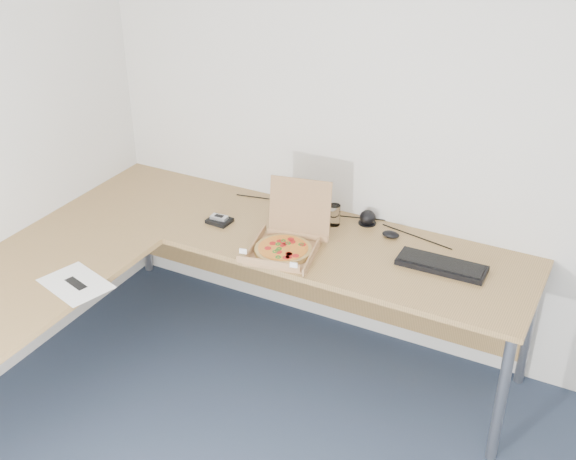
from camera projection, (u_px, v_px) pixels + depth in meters
The scene contains 11 objects.
room_shell at pixel (225, 321), 2.20m from camera, with size 3.50×3.50×2.50m, color silver, non-canonical shape.
desk at pixel (191, 261), 3.55m from camera, with size 2.50×2.20×0.73m.
pizza_box at pixel (285, 245), 3.55m from camera, with size 0.31×0.36×0.32m.
drinking_glass at pixel (334, 215), 3.79m from camera, with size 0.06×0.06×0.11m, color white.
keyboard at pixel (442, 265), 3.44m from camera, with size 0.42×0.15×0.03m, color black.
mouse at pixel (391, 234), 3.69m from camera, with size 0.09×0.06×0.03m, color black.
wallet at pixel (220, 221), 3.83m from camera, with size 0.12×0.10×0.02m, color black.
phone at pixel (219, 217), 3.83m from camera, with size 0.09×0.05×0.02m, color #B2B5BA.
paper_sheet at pixel (76, 284), 3.32m from camera, with size 0.32×0.23×0.00m, color white.
dome_speaker at pixel (368, 217), 3.81m from camera, with size 0.10×0.10×0.08m, color black.
cable_bundle at pixel (336, 216), 3.90m from camera, with size 0.61×0.04×0.01m, color black, non-canonical shape.
Camera 1 is at (0.99, -1.50, 2.56)m, focal length 45.50 mm.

